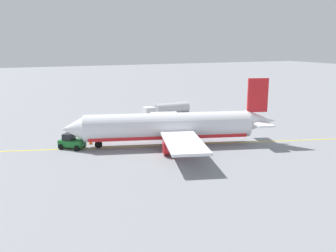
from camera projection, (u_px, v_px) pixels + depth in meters
ground_plane at (168, 145)px, 56.72m from camera, size 400.00×400.00×0.00m
airplane at (171, 127)px, 56.16m from camera, size 32.32×27.40×9.99m
fuel_tanker at (167, 110)px, 76.39m from camera, size 10.64×3.14×3.15m
pushback_tug at (71, 142)px, 54.86m from camera, size 4.09×3.93×2.20m
refueling_worker at (157, 119)px, 71.92m from camera, size 0.63×0.60×1.71m
safety_cone_nose at (70, 140)px, 58.34m from camera, size 0.53×0.53×0.59m
safety_cone_wingtip at (91, 142)px, 57.31m from camera, size 0.63×0.63×0.70m
taxi_line_marking at (168, 145)px, 56.72m from camera, size 72.89×20.71×0.01m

